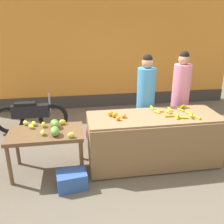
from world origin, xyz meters
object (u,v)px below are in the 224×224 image
object	(u,v)px
vendor_woman_pink_shirt	(180,98)
parked_motorcycle	(31,115)
vendor_woman_blue_shirt	(145,102)
produce_sack	(95,133)
produce_crate	(72,180)

from	to	relation	value
vendor_woman_pink_shirt	parked_motorcycle	world-z (taller)	vendor_woman_pink_shirt
vendor_woman_blue_shirt	produce_sack	xyz separation A→B (m)	(-0.98, 0.13, -0.66)
vendor_woman_blue_shirt	vendor_woman_pink_shirt	world-z (taller)	vendor_woman_pink_shirt
produce_crate	produce_sack	world-z (taller)	produce_sack
vendor_woman_pink_shirt	produce_sack	size ratio (longest dim) A/B	3.63
parked_motorcycle	produce_crate	distance (m)	2.29
vendor_woman_blue_shirt	produce_sack	distance (m)	1.19
vendor_woman_pink_shirt	parked_motorcycle	size ratio (longest dim) A/B	1.15
vendor_woman_pink_shirt	produce_crate	bearing A→B (deg)	-150.85
produce_crate	produce_sack	xyz separation A→B (m)	(0.47, 1.28, 0.12)
vendor_woman_blue_shirt	produce_sack	world-z (taller)	vendor_woman_blue_shirt
vendor_woman_blue_shirt	produce_crate	bearing A→B (deg)	-141.64
produce_crate	parked_motorcycle	bearing A→B (deg)	112.35
produce_crate	vendor_woman_blue_shirt	bearing A→B (deg)	38.36
parked_motorcycle	produce_crate	bearing A→B (deg)	-67.65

